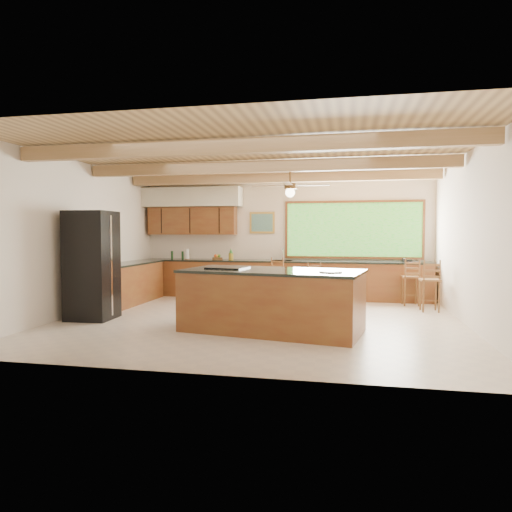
# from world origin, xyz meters

# --- Properties ---
(ground) EXTENTS (7.20, 7.20, 0.00)m
(ground) POSITION_xyz_m (0.00, 0.00, 0.00)
(ground) COLOR beige
(ground) RESTS_ON ground
(room_shell) EXTENTS (7.27, 6.54, 3.02)m
(room_shell) POSITION_xyz_m (-0.17, 0.65, 2.21)
(room_shell) COLOR beige
(room_shell) RESTS_ON ground
(counter_run) EXTENTS (7.12, 3.10, 1.22)m
(counter_run) POSITION_xyz_m (-0.82, 2.52, 0.46)
(counter_run) COLOR brown
(counter_run) RESTS_ON ground
(island) EXTENTS (3.07, 1.83, 1.02)m
(island) POSITION_xyz_m (0.38, -0.84, 0.50)
(island) COLOR brown
(island) RESTS_ON ground
(refrigerator) EXTENTS (0.81, 0.79, 2.00)m
(refrigerator) POSITION_xyz_m (-3.05, -0.50, 1.00)
(refrigerator) COLOR black
(refrigerator) RESTS_ON ground
(bar_stool_a) EXTENTS (0.49, 0.49, 1.05)m
(bar_stool_a) POSITION_xyz_m (0.10, 2.03, 0.62)
(bar_stool_a) COLOR brown
(bar_stool_a) RESTS_ON ground
(bar_stool_b) EXTENTS (0.45, 0.45, 0.97)m
(bar_stool_b) POSITION_xyz_m (0.84, 1.55, 0.58)
(bar_stool_b) COLOR brown
(bar_stool_b) RESTS_ON ground
(bar_stool_c) EXTENTS (0.39, 0.39, 1.06)m
(bar_stool_c) POSITION_xyz_m (3.22, 1.54, 0.63)
(bar_stool_c) COLOR brown
(bar_stool_c) RESTS_ON ground
(bar_stool_d) EXTENTS (0.40, 0.40, 1.04)m
(bar_stool_d) POSITION_xyz_m (2.94, 2.29, 0.62)
(bar_stool_d) COLOR brown
(bar_stool_d) RESTS_ON ground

